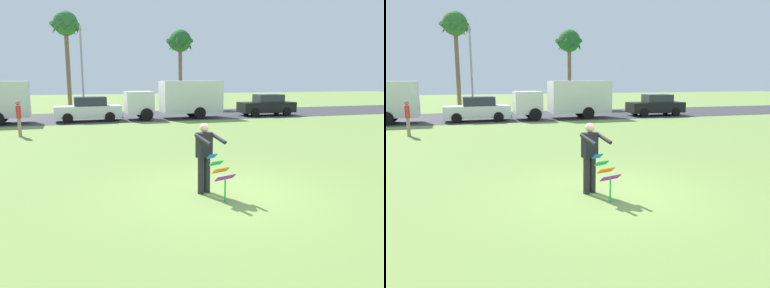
{
  "view_description": "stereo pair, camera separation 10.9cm",
  "coord_description": "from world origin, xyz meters",
  "views": [
    {
      "loc": [
        -3.25,
        -8.0,
        2.77
      ],
      "look_at": [
        -0.46,
        1.14,
        1.05
      ],
      "focal_mm": 34.12,
      "sensor_mm": 36.0,
      "label": 1
    },
    {
      "loc": [
        -3.15,
        -8.03,
        2.77
      ],
      "look_at": [
        -0.46,
        1.14,
        1.05
      ],
      "focal_mm": 34.12,
      "sensor_mm": 36.0,
      "label": 2
    }
  ],
  "objects": [
    {
      "name": "ground_plane",
      "position": [
        0.0,
        0.0,
        0.0
      ],
      "size": [
        120.0,
        120.0,
        0.0
      ],
      "primitive_type": "plane",
      "color": "olive"
    },
    {
      "name": "road_strip",
      "position": [
        0.0,
        19.27,
        0.01
      ],
      "size": [
        120.0,
        8.0,
        0.01
      ],
      "primitive_type": "cube",
      "color": "#38383D",
      "rests_on": "ground"
    },
    {
      "name": "person_kite_flyer",
      "position": [
        -0.46,
        0.12,
        0.95
      ],
      "size": [
        0.68,
        0.75,
        1.73
      ],
      "color": "#26262B",
      "rests_on": "ground"
    },
    {
      "name": "kite_held",
      "position": [
        -0.27,
        -0.46,
        0.68
      ],
      "size": [
        0.54,
        0.71,
        1.04
      ],
      "color": "blue",
      "rests_on": "ground"
    },
    {
      "name": "parked_car_white",
      "position": [
        -2.76,
        16.87,
        0.77
      ],
      "size": [
        4.26,
        1.96,
        1.6
      ],
      "color": "white",
      "rests_on": "ground"
    },
    {
      "name": "parked_truck_white_box",
      "position": [
        3.42,
        16.87,
        1.41
      ],
      "size": [
        6.72,
        2.18,
        2.62
      ],
      "color": "silver",
      "rests_on": "ground"
    },
    {
      "name": "parked_car_black",
      "position": [
        10.28,
        16.87,
        0.77
      ],
      "size": [
        4.22,
        1.88,
        1.6
      ],
      "color": "black",
      "rests_on": "ground"
    },
    {
      "name": "palm_tree_right_near",
      "position": [
        -4.13,
        26.5,
        7.11
      ],
      "size": [
        2.58,
        2.71,
        8.53
      ],
      "color": "brown",
      "rests_on": "ground"
    },
    {
      "name": "palm_tree_centre_far",
      "position": [
        6.13,
        26.6,
        6.04
      ],
      "size": [
        2.58,
        2.71,
        7.37
      ],
      "color": "brown",
      "rests_on": "ground"
    },
    {
      "name": "streetlight_pole",
      "position": [
        -2.98,
        24.19,
        4.0
      ],
      "size": [
        0.24,
        1.65,
        7.0
      ],
      "color": "#9E9EA3",
      "rests_on": "ground"
    },
    {
      "name": "person_walker_near",
      "position": [
        -6.13,
        11.15,
        0.93
      ],
      "size": [
        0.28,
        0.56,
        1.73
      ],
      "color": "gray",
      "rests_on": "ground"
    }
  ]
}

